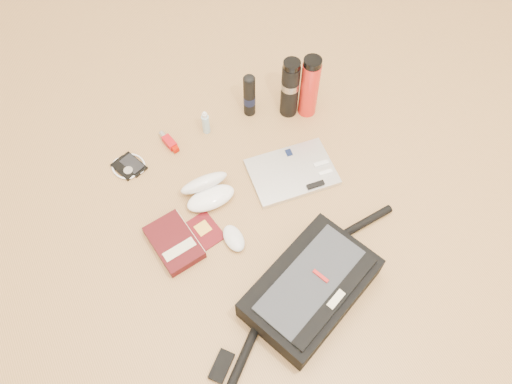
% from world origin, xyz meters
% --- Properties ---
extents(ground, '(4.00, 4.00, 0.00)m').
position_xyz_m(ground, '(0.00, 0.00, 0.00)').
color(ground, '#A97B46').
rests_on(ground, ground).
extents(messenger_bag, '(0.81, 0.39, 0.12)m').
position_xyz_m(messenger_bag, '(0.01, -0.27, 0.05)').
color(messenger_bag, black).
rests_on(messenger_bag, ground).
extents(laptop, '(0.33, 0.25, 0.03)m').
position_xyz_m(laptop, '(0.19, 0.16, 0.01)').
color(laptop, silver).
rests_on(laptop, ground).
extents(book, '(0.16, 0.22, 0.04)m').
position_xyz_m(book, '(-0.31, 0.09, 0.02)').
color(book, '#3F0A0E').
rests_on(book, ground).
extents(passport, '(0.11, 0.14, 0.01)m').
position_xyz_m(passport, '(-0.20, 0.09, 0.00)').
color(passport, '#530B10').
rests_on(passport, ground).
extents(mouse, '(0.06, 0.11, 0.03)m').
position_xyz_m(mouse, '(-0.12, 0.01, 0.02)').
color(mouse, silver).
rests_on(mouse, ground).
extents(sunglasses_case, '(0.18, 0.15, 0.10)m').
position_xyz_m(sunglasses_case, '(-0.13, 0.21, 0.04)').
color(sunglasses_case, white).
rests_on(sunglasses_case, ground).
extents(ipod, '(0.11, 0.11, 0.01)m').
position_xyz_m(ipod, '(-0.35, 0.46, 0.01)').
color(ipod, black).
rests_on(ipod, ground).
extents(phone, '(0.11, 0.12, 0.01)m').
position_xyz_m(phone, '(-0.32, 0.47, 0.01)').
color(phone, black).
rests_on(phone, ground).
extents(inhaler, '(0.04, 0.11, 0.03)m').
position_xyz_m(inhaler, '(-0.16, 0.49, 0.01)').
color(inhaler, '#AA0D14').
rests_on(inhaler, ground).
extents(spray_bottle, '(0.04, 0.04, 0.11)m').
position_xyz_m(spray_bottle, '(-0.01, 0.48, 0.05)').
color(spray_bottle, '#99BECB').
rests_on(spray_bottle, ground).
extents(aerosol_can, '(0.05, 0.05, 0.20)m').
position_xyz_m(aerosol_can, '(0.18, 0.49, 0.10)').
color(aerosol_can, black).
rests_on(aerosol_can, ground).
extents(thermos_black, '(0.07, 0.07, 0.26)m').
position_xyz_m(thermos_black, '(0.32, 0.42, 0.13)').
color(thermos_black, black).
rests_on(thermos_black, ground).
extents(thermos_red, '(0.09, 0.09, 0.27)m').
position_xyz_m(thermos_red, '(0.39, 0.39, 0.14)').
color(thermos_red, red).
rests_on(thermos_red, ground).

